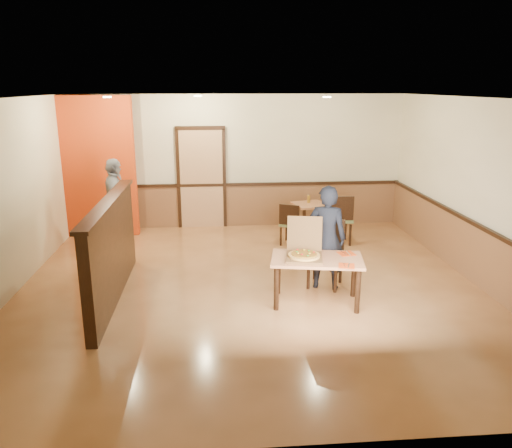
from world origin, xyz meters
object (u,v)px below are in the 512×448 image
at_px(main_table, 317,265).
at_px(passerby, 116,204).
at_px(diner_chair, 327,250).
at_px(condiment, 309,199).
at_px(pizza_box, 304,253).
at_px(side_chair_right, 339,217).
at_px(side_chair_left, 291,222).
at_px(side_table, 310,212).
at_px(diner, 326,238).

height_order(main_table, passerby, passerby).
bearing_deg(diner_chair, condiment, 109.88).
bearing_deg(pizza_box, condiment, 88.61).
height_order(side_chair_right, condiment, side_chair_right).
bearing_deg(condiment, side_chair_left, -123.60).
relative_size(side_chair_right, condiment, 6.19).
height_order(main_table, side_chair_left, side_chair_left).
xyz_separation_m(side_chair_left, side_table, (0.48, 0.60, 0.05)).
distance_m(side_chair_left, side_table, 0.77).
distance_m(side_chair_left, diner, 2.16).
relative_size(main_table, side_chair_left, 1.65).
height_order(pizza_box, condiment, pizza_box).
bearing_deg(diner, main_table, 84.38).
xyz_separation_m(diner_chair, side_table, (0.24, 2.58, -0.05)).
height_order(main_table, side_table, main_table).
bearing_deg(diner_chair, pizza_box, -101.26).
bearing_deg(diner, condiment, -76.28).
xyz_separation_m(main_table, condiment, (0.51, 3.35, 0.18)).
xyz_separation_m(side_table, condiment, (-0.01, 0.09, 0.25)).
xyz_separation_m(main_table, diner, (0.25, 0.53, 0.23)).
distance_m(side_chair_left, condiment, 0.89).
relative_size(diner_chair, side_chair_left, 1.22).
relative_size(passerby, pizza_box, 2.57).
bearing_deg(diner, diner_chair, -87.92).
bearing_deg(side_chair_right, passerby, 0.02).
relative_size(diner_chair, side_table, 1.34).
height_order(side_chair_left, side_chair_right, side_chair_right).
bearing_deg(passerby, main_table, -139.07).
relative_size(side_table, passerby, 0.44).
relative_size(side_chair_right, pizza_box, 1.48).
distance_m(side_chair_left, pizza_box, 2.65).
bearing_deg(pizza_box, diner, 60.10).
relative_size(side_chair_left, diner, 0.52).
height_order(passerby, condiment, passerby).
xyz_separation_m(main_table, diner_chair, (0.29, 0.68, -0.02)).
relative_size(side_table, diner, 0.47).
xyz_separation_m(side_table, passerby, (-3.75, -0.51, 0.35)).
bearing_deg(diner, pizza_box, 68.88).
height_order(diner_chair, condiment, diner_chair).
bearing_deg(main_table, side_chair_right, 79.67).
bearing_deg(side_chair_right, side_chair_left, 0.48).
height_order(side_chair_left, condiment, same).
bearing_deg(pizza_box, side_chair_left, 95.41).
height_order(diner_chair, pizza_box, pizza_box).
bearing_deg(passerby, side_chair_right, -100.13).
bearing_deg(diner_chair, diner, -82.41).
distance_m(diner_chair, condiment, 2.69).
relative_size(diner_chair, diner, 0.63).
distance_m(main_table, side_chair_left, 2.66).
distance_m(main_table, condiment, 3.40).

